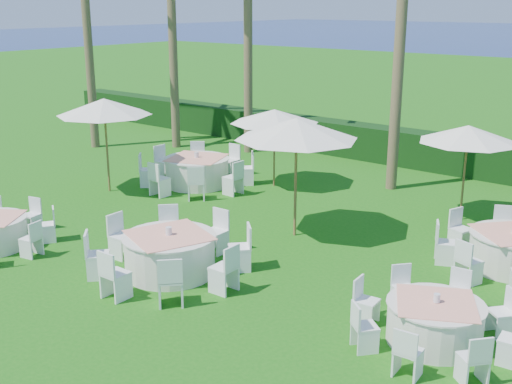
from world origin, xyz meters
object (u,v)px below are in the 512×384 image
Objects in this scene: banquet_table_c at (435,321)px; banquet_table_d at (197,171)px; umbrella_c at (275,116)px; umbrella_b at (297,129)px; umbrella_d at (468,134)px; banquet_table_b at (170,253)px; banquet_table_f at (512,250)px; umbrella_a at (104,107)px.

banquet_table_d reaches higher than banquet_table_c.
umbrella_b is at bearing -46.36° from umbrella_c.
umbrella_b is 1.17× the size of umbrella_d.
banquet_table_b is 0.96× the size of banquet_table_d.
banquet_table_b is 1.26× the size of umbrella_c.
banquet_table_b is 4.15m from umbrella_b.
umbrella_d is (-2.05, 6.34, 1.88)m from banquet_table_c.
umbrella_c reaches higher than banquet_table_c.
umbrella_d is at bearing 130.42° from banquet_table_f.
banquet_table_f is (9.65, -0.54, -0.04)m from banquet_table_d.
umbrella_b reaches higher than banquet_table_c.
umbrella_a reaches higher than banquet_table_c.
umbrella_d is (3.39, 7.09, 1.81)m from banquet_table_b.
umbrella_c is at bearing 109.14° from banquet_table_b.
umbrella_a is (-1.60, -2.10, 2.06)m from banquet_table_d.
banquet_table_b is at bearing -139.35° from banquet_table_f.
banquet_table_c is at bearing -29.84° from umbrella_b.
banquet_table_d is 5.64m from umbrella_b.
umbrella_d is (-2.06, 2.41, 1.84)m from banquet_table_f.
banquet_table_b is 7.21m from umbrella_c.
umbrella_d reaches higher than banquet_table_f.
banquet_table_c is 1.02× the size of umbrella_a.
banquet_table_b is 1.36× the size of umbrella_d.
banquet_table_f is at bearing 40.65° from banquet_table_b.
umbrella_a is at bearing -127.32° from banquet_table_d.
banquet_table_c is 11.70m from umbrella_a.
umbrella_a is 10.02m from umbrella_d.
umbrella_d is at bearing 53.48° from umbrella_b.
banquet_table_d is at bearing -166.15° from umbrella_d.
umbrella_a is 4.97m from umbrella_c.
banquet_table_c is at bearing -37.16° from umbrella_c.
umbrella_c is (-2.30, 6.62, 1.71)m from banquet_table_b.
banquet_table_f is 1.12× the size of umbrella_a.
umbrella_d is (2.68, 3.62, -0.35)m from umbrella_b.
banquet_table_f is 3.67m from umbrella_d.
umbrella_b is (0.71, 3.47, 2.17)m from banquet_table_b.
umbrella_c reaches higher than banquet_table_d.
umbrella_d reaches higher than banquet_table_b.
banquet_table_f is at bearing 7.89° from umbrella_a.
banquet_table_b reaches higher than banquet_table_f.
banquet_table_d is at bearing 155.14° from banquet_table_c.
umbrella_b is (-4.74, -1.21, 2.19)m from banquet_table_f.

